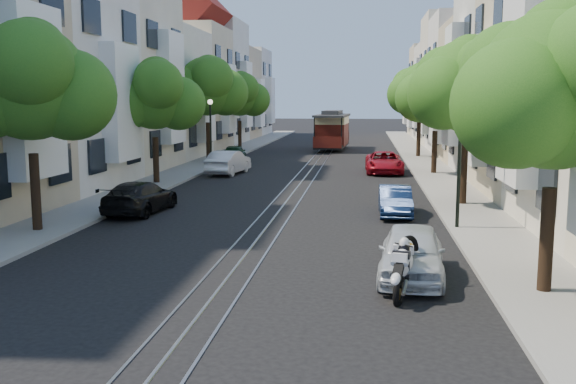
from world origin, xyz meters
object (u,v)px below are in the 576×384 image
(tree_e_a, at_px, (559,93))
(parked_car_w_mid, at_px, (228,162))
(parked_car_e_far, at_px, (384,162))
(parked_car_w_near, at_px, (140,197))
(tree_e_d, at_px, (421,91))
(tree_w_d, at_px, (240,95))
(tree_w_b, at_px, (155,97))
(tree_w_a, at_px, (31,84))
(cable_car, at_px, (332,129))
(parked_car_e_near, at_px, (412,252))
(parked_car_e_mid, at_px, (395,201))
(tree_e_b, at_px, (468,88))
(sportbike_rider, at_px, (403,265))
(lamp_west, at_px, (210,123))
(tree_w_c, at_px, (208,87))
(tree_e_c, at_px, (437,94))
(lamp_east, at_px, (460,144))
(parked_car_w_far, at_px, (234,153))

(tree_e_a, distance_m, parked_car_w_mid, 25.17)
(parked_car_e_far, bearing_deg, parked_car_w_near, -124.59)
(tree_e_d, distance_m, tree_w_d, 15.25)
(tree_e_a, height_order, tree_w_b, same)
(tree_w_a, xyz_separation_m, parked_car_w_mid, (2.61, 16.92, -4.05))
(tree_w_a, distance_m, cable_car, 36.58)
(parked_car_e_near, distance_m, parked_car_e_mid, 8.55)
(parked_car_w_near, xyz_separation_m, parked_car_w_mid, (0.64, 12.94, 0.08))
(parked_car_e_near, xyz_separation_m, parked_car_e_far, (0.00, 22.47, -0.01))
(tree_e_b, relative_size, parked_car_w_near, 1.59)
(parked_car_e_far, height_order, parked_car_w_mid, parked_car_w_mid)
(sportbike_rider, height_order, parked_car_e_mid, sportbike_rider)
(lamp_west, relative_size, sportbike_rider, 2.35)
(parked_car_e_near, height_order, parked_car_e_mid, parked_car_e_near)
(tree_w_c, bearing_deg, parked_car_e_near, -66.83)
(tree_w_c, xyz_separation_m, tree_w_d, (-0.00, 11.00, -0.47))
(tree_w_c, distance_m, sportbike_rider, 30.96)
(tree_e_d, height_order, tree_w_a, tree_e_d)
(parked_car_e_near, bearing_deg, parked_car_w_mid, 117.90)
(tree_w_d, bearing_deg, tree_e_b, -61.93)
(tree_e_c, bearing_deg, tree_e_d, 90.00)
(lamp_east, bearing_deg, parked_car_w_mid, 126.01)
(tree_e_c, relative_size, sportbike_rider, 3.68)
(tree_e_c, distance_m, tree_w_d, 21.53)
(parked_car_e_far, distance_m, parked_car_w_mid, 9.07)
(parked_car_w_near, bearing_deg, tree_e_c, -127.05)
(tree_e_d, bearing_deg, tree_w_d, 160.85)
(parked_car_e_far, xyz_separation_m, parked_car_w_far, (-10.00, 5.38, -0.02))
(tree_w_d, relative_size, parked_car_w_near, 1.56)
(parked_car_e_far, distance_m, parked_car_w_near, 17.40)
(parked_car_w_near, distance_m, parked_car_w_far, 19.91)
(parked_car_e_far, bearing_deg, tree_e_d, 73.53)
(tree_e_c, xyz_separation_m, parked_car_e_mid, (-2.86, -13.41, -4.05))
(tree_e_c, bearing_deg, tree_e_a, -90.00)
(parked_car_e_far, height_order, parked_car_w_near, parked_car_e_far)
(tree_e_b, xyz_separation_m, lamp_east, (-0.96, -4.98, -1.89))
(tree_w_a, bearing_deg, tree_w_c, 90.00)
(lamp_east, relative_size, parked_car_e_far, 0.91)
(sportbike_rider, distance_m, parked_car_e_far, 24.04)
(tree_e_b, distance_m, tree_w_d, 30.60)
(parked_car_e_far, bearing_deg, tree_w_c, 157.52)
(lamp_west, bearing_deg, parked_car_w_mid, -60.29)
(tree_w_c, height_order, parked_car_e_near, tree_w_c)
(parked_car_e_near, bearing_deg, tree_w_c, 117.92)
(parked_car_w_mid, bearing_deg, tree_e_b, 147.49)
(tree_e_b, relative_size, sportbike_rider, 3.78)
(parked_car_w_near, bearing_deg, sportbike_rider, 138.80)
(tree_w_b, bearing_deg, parked_car_w_far, 82.62)
(tree_w_b, bearing_deg, lamp_west, 84.03)
(tree_w_a, xyz_separation_m, tree_w_c, (0.00, 23.00, 0.34))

